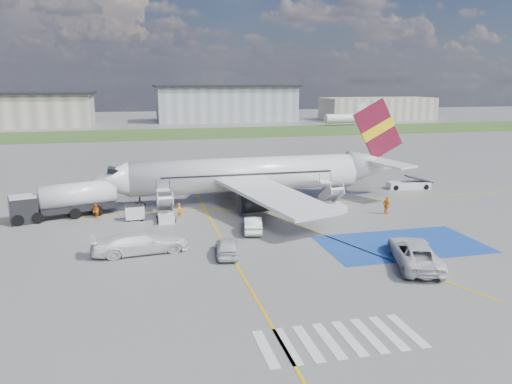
# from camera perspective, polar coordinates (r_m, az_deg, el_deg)

# --- Properties ---
(ground) EXTENTS (400.00, 400.00, 0.00)m
(ground) POSITION_cam_1_polar(r_m,az_deg,el_deg) (45.22, 2.62, -5.38)
(ground) COLOR #60605E
(ground) RESTS_ON ground
(grass_strip) EXTENTS (400.00, 30.00, 0.01)m
(grass_strip) POSITION_cam_1_polar(r_m,az_deg,el_deg) (137.50, -8.63, 6.62)
(grass_strip) COLOR #2D4C1E
(grass_strip) RESTS_ON ground
(taxiway_line_main) EXTENTS (120.00, 0.20, 0.01)m
(taxiway_line_main) POSITION_cam_1_polar(r_m,az_deg,el_deg) (56.38, -0.80, -1.73)
(taxiway_line_main) COLOR gold
(taxiway_line_main) RESTS_ON ground
(taxiway_line_cross) EXTENTS (0.20, 60.00, 0.01)m
(taxiway_line_cross) POSITION_cam_1_polar(r_m,az_deg,el_deg) (34.96, -0.71, -10.90)
(taxiway_line_cross) COLOR gold
(taxiway_line_cross) RESTS_ON ground
(taxiway_line_diag) EXTENTS (20.71, 56.45, 0.01)m
(taxiway_line_diag) POSITION_cam_1_polar(r_m,az_deg,el_deg) (56.38, -0.80, -1.73)
(taxiway_line_diag) COLOR gold
(taxiway_line_diag) RESTS_ON ground
(staging_box) EXTENTS (14.00, 8.00, 0.01)m
(staging_box) POSITION_cam_1_polar(r_m,az_deg,el_deg) (45.55, 16.31, -5.75)
(staging_box) COLOR navy
(staging_box) RESTS_ON ground
(crosswalk) EXTENTS (9.00, 4.00, 0.01)m
(crosswalk) POSITION_cam_1_polar(r_m,az_deg,el_deg) (29.03, 9.47, -16.28)
(crosswalk) COLOR silver
(crosswalk) RESTS_ON ground
(terminal_centre) EXTENTS (48.00, 18.00, 12.00)m
(terminal_centre) POSITION_cam_1_polar(r_m,az_deg,el_deg) (179.34, -3.43, 10.02)
(terminal_centre) COLOR gray
(terminal_centre) RESTS_ON ground
(terminal_east) EXTENTS (40.00, 16.00, 8.00)m
(terminal_east) POSITION_cam_1_polar(r_m,az_deg,el_deg) (190.65, 13.69, 9.24)
(terminal_east) COLOR gray
(terminal_east) RESTS_ON ground
(airliner) EXTENTS (36.81, 32.95, 11.92)m
(airliner) POSITION_cam_1_polar(r_m,az_deg,el_deg) (57.89, 0.20, 2.09)
(airliner) COLOR silver
(airliner) RESTS_ON ground
(airstairs_fwd) EXTENTS (1.90, 5.20, 3.60)m
(airstairs_fwd) POSITION_cam_1_polar(r_m,az_deg,el_deg) (51.77, -10.29, -2.53)
(airstairs_fwd) COLOR silver
(airstairs_fwd) RESTS_ON ground
(airstairs_aft) EXTENTS (1.90, 5.20, 3.60)m
(airstairs_aft) POSITION_cam_1_polar(r_m,az_deg,el_deg) (55.87, 9.00, -1.36)
(airstairs_aft) COLOR silver
(airstairs_aft) RESTS_ON ground
(fuel_tanker) EXTENTS (10.68, 5.39, 3.53)m
(fuel_tanker) POSITION_cam_1_polar(r_m,az_deg,el_deg) (55.65, -20.99, -1.20)
(fuel_tanker) COLOR black
(fuel_tanker) RESTS_ON ground
(gpu_cart) EXTENTS (1.95, 1.31, 1.58)m
(gpu_cart) POSITION_cam_1_polar(r_m,az_deg,el_deg) (52.51, -13.68, -2.37)
(gpu_cart) COLOR silver
(gpu_cart) RESTS_ON ground
(belt_loader) EXTENTS (6.07, 2.83, 1.77)m
(belt_loader) POSITION_cam_1_polar(r_m,az_deg,el_deg) (68.98, 17.07, 0.74)
(belt_loader) COLOR silver
(belt_loader) RESTS_ON ground
(car_silver_a) EXTENTS (2.38, 4.71, 1.54)m
(car_silver_a) POSITION_cam_1_polar(r_m,az_deg,el_deg) (40.87, -3.35, -6.23)
(car_silver_a) COLOR silver
(car_silver_a) RESTS_ON ground
(car_silver_b) EXTENTS (2.47, 4.83, 1.52)m
(car_silver_b) POSITION_cam_1_polar(r_m,az_deg,el_deg) (47.07, -0.38, -3.68)
(car_silver_b) COLOR silver
(car_silver_b) RESTS_ON ground
(van_white_a) EXTENTS (4.88, 7.09, 2.43)m
(van_white_a) POSITION_cam_1_polar(r_m,az_deg,el_deg) (40.82, 17.68, -6.19)
(van_white_a) COLOR silver
(van_white_a) RESTS_ON ground
(van_white_b) EXTENTS (6.16, 3.02, 2.33)m
(van_white_b) POSITION_cam_1_polar(r_m,az_deg,el_deg) (42.32, -13.04, -5.32)
(van_white_b) COLOR silver
(van_white_b) RESTS_ON ground
(crew_fwd) EXTENTS (0.69, 0.70, 1.63)m
(crew_fwd) POSITION_cam_1_polar(r_m,az_deg,el_deg) (52.15, -8.74, -2.14)
(crew_fwd) COLOR orange
(crew_fwd) RESTS_ON ground
(crew_nose) EXTENTS (0.93, 0.94, 1.53)m
(crew_nose) POSITION_cam_1_polar(r_m,az_deg,el_deg) (54.14, -17.81, -2.12)
(crew_nose) COLOR orange
(crew_nose) RESTS_ON ground
(crew_aft) EXTENTS (0.71, 1.20, 1.91)m
(crew_aft) POSITION_cam_1_polar(r_m,az_deg,el_deg) (55.04, 14.70, -1.48)
(crew_aft) COLOR orange
(crew_aft) RESTS_ON ground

